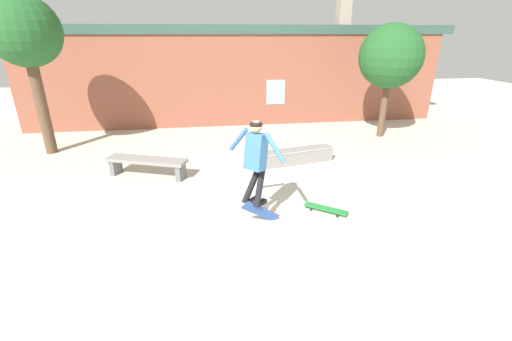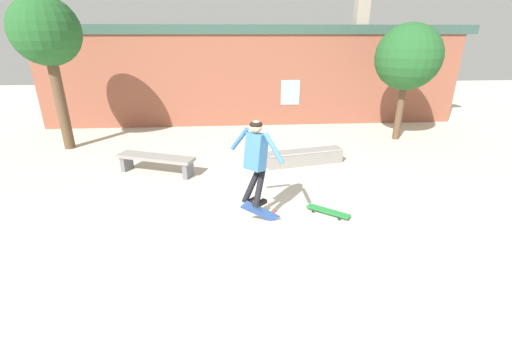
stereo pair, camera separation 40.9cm
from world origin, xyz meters
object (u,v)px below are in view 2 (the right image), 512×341
at_px(skate_ledge, 304,157).
at_px(skateboard_flipping, 260,212).
at_px(tree_left, 46,34).
at_px(skater, 256,156).
at_px(park_bench, 156,160).
at_px(tree_right, 408,58).
at_px(skateboard_resting, 328,211).

relative_size(skate_ledge, skateboard_flipping, 2.89).
relative_size(tree_left, skater, 2.73).
height_order(park_bench, skate_ledge, park_bench).
distance_m(tree_left, skater, 7.47).
distance_m(tree_right, skater, 7.24).
bearing_deg(tree_right, skater, -134.96).
relative_size(tree_left, park_bench, 2.12).
bearing_deg(tree_left, tree_right, 1.15).
distance_m(tree_left, skate_ledge, 7.75).
height_order(skate_ledge, skater, skater).
bearing_deg(park_bench, tree_right, 39.49).
bearing_deg(skate_ledge, skateboard_flipping, -127.58).
height_order(park_bench, skater, skater).
height_order(skate_ledge, skateboard_flipping, skateboard_flipping).
distance_m(park_bench, skate_ledge, 3.82).
xyz_separation_m(skater, skateboard_resting, (1.41, 0.18, -1.24)).
bearing_deg(skateboard_resting, park_bench, -174.76).
xyz_separation_m(tree_right, park_bench, (-7.33, -2.48, -2.23)).
bearing_deg(skateboard_resting, skater, -134.77).
xyz_separation_m(park_bench, skateboard_flipping, (2.36, -2.65, -0.08)).
distance_m(skater, skateboard_flipping, 1.05).
bearing_deg(tree_right, skateboard_flipping, -134.05).
xyz_separation_m(tree_left, skateboard_flipping, (5.42, -4.93, -2.98)).
height_order(tree_right, skateboard_resting, tree_right).
distance_m(park_bench, skateboard_resting, 4.41).
bearing_deg(tree_left, park_bench, -36.66).
bearing_deg(tree_left, skateboard_flipping, -42.28).
distance_m(skate_ledge, skateboard_resting, 2.75).
relative_size(park_bench, skateboard_resting, 2.52).
relative_size(tree_right, skater, 2.31).
bearing_deg(tree_left, skateboard_resting, -34.55).
height_order(tree_left, skateboard_resting, tree_left).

